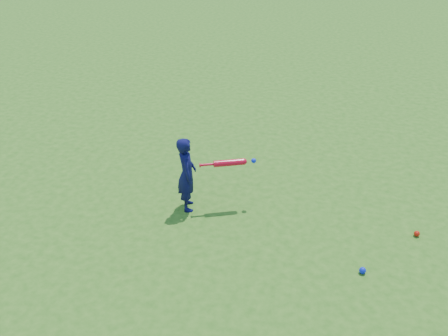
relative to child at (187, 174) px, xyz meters
name	(u,v)px	position (x,y,z in m)	size (l,w,h in m)	color
ground	(142,193)	(-0.76, 0.15, -0.53)	(80.00, 80.00, 0.00)	#2D6518
child	(187,174)	(0.00, 0.00, 0.00)	(0.38, 0.25, 1.05)	#0D0E41
ground_ball_red	(417,234)	(2.99, 0.16, -0.49)	(0.07, 0.07, 0.07)	red
ground_ball_blue	(363,271)	(2.35, -0.73, -0.49)	(0.08, 0.08, 0.08)	#0C22CC
bat_swing	(231,163)	(0.55, 0.21, 0.15)	(0.70, 0.37, 0.09)	red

